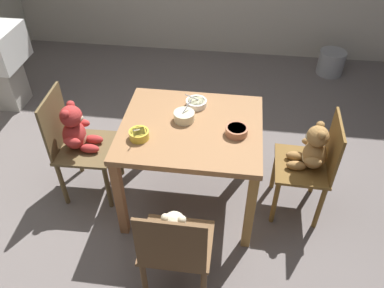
{
  "coord_description": "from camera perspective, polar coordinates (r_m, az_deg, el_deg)",
  "views": [
    {
      "loc": [
        0.27,
        -2.04,
        2.34
      ],
      "look_at": [
        0.0,
        0.05,
        0.53
      ],
      "focal_mm": 36.01,
      "sensor_mm": 36.0,
      "label": 1
    }
  ],
  "objects": [
    {
      "name": "metal_pail",
      "position": [
        4.86,
        19.9,
        11.28
      ],
      "size": [
        0.3,
        0.3,
        0.28
      ],
      "primitive_type": "cylinder",
      "color": "#93969B",
      "rests_on": "ground_plane"
    },
    {
      "name": "porridge_bowl_terracotta_near_right",
      "position": [
        2.54,
        6.62,
        1.98
      ],
      "size": [
        0.15,
        0.15,
        0.05
      ],
      "color": "#B47151",
      "rests_on": "dining_table"
    },
    {
      "name": "teddy_chair_near_right",
      "position": [
        2.8,
        17.31,
        -1.72
      ],
      "size": [
        0.39,
        0.43,
        0.83
      ],
      "rotation": [
        0.0,
        0.0,
        3.11
      ],
      "color": "brown",
      "rests_on": "ground_plane"
    },
    {
      "name": "dining_table",
      "position": [
        2.68,
        -0.14,
        0.93
      ],
      "size": [
        0.96,
        0.84,
        0.73
      ],
      "color": "#976942",
      "rests_on": "ground_plane"
    },
    {
      "name": "porridge_bowl_yellow_near_left",
      "position": [
        2.52,
        -7.84,
        1.41
      ],
      "size": [
        0.13,
        0.14,
        0.12
      ],
      "color": "yellow",
      "rests_on": "dining_table"
    },
    {
      "name": "porridge_bowl_cream_center",
      "position": [
        2.64,
        -1.17,
        4.16
      ],
      "size": [
        0.14,
        0.14,
        0.14
      ],
      "color": "beige",
      "rests_on": "dining_table"
    },
    {
      "name": "ground_plane",
      "position": [
        3.13,
        -0.12,
        -8.21
      ],
      "size": [
        5.2,
        5.2,
        0.04
      ],
      "color": "slate"
    },
    {
      "name": "teddy_chair_near_left",
      "position": [
        2.95,
        -16.74,
        1.19
      ],
      "size": [
        0.43,
        0.43,
        0.88
      ],
      "rotation": [
        0.0,
        0.0,
        0.03
      ],
      "color": "brown",
      "rests_on": "ground_plane"
    },
    {
      "name": "porridge_bowl_white_far_center",
      "position": [
        2.79,
        0.64,
        6.11
      ],
      "size": [
        0.15,
        0.15,
        0.12
      ],
      "color": "white",
      "rests_on": "dining_table"
    },
    {
      "name": "teddy_chair_near_front",
      "position": [
        2.24,
        -2.52,
        -14.27
      ],
      "size": [
        0.42,
        0.36,
        0.84
      ],
      "rotation": [
        0.0,
        0.0,
        1.57
      ],
      "color": "brown",
      "rests_on": "ground_plane"
    }
  ]
}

